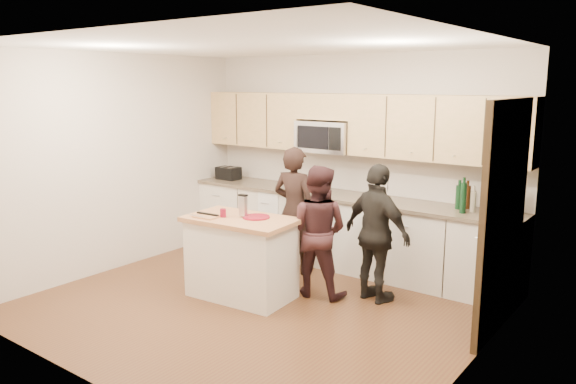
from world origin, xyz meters
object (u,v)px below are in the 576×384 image
Objects in this scene: woman_center at (317,231)px; woman_left at (295,210)px; island at (241,257)px; toaster at (228,173)px; woman_right at (377,234)px.

woman_left is at bearing -47.99° from woman_center.
woman_left reaches higher than island.
island is 0.88m from woman_center.
woman_center is at bearing -24.38° from toaster.
woman_left is 0.82m from woman_center.
woman_right reaches higher than island.
island is 0.86× the size of woman_center.
toaster is at bearing 131.41° from island.
woman_center is (0.63, 0.55, 0.28)m from island.
island is 1.08m from woman_left.
island is at bearing 47.86° from woman_right.
woman_left is (-0.03, 1.03, 0.33)m from island.
island is 2.33m from toaster.
woman_left is 1.08× the size of woman_center.
island is 1.50m from woman_right.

